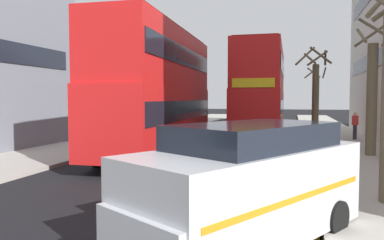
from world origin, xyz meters
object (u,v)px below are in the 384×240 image
at_px(taxi_minivan, 245,185).
at_px(pedestrian_far, 355,125).
at_px(double_decker_bus_away, 158,88).
at_px(double_decker_bus_oncoming, 261,91).

xyz_separation_m(taxi_minivan, pedestrian_far, (4.31, 17.61, -0.08)).
bearing_deg(taxi_minivan, double_decker_bus_away, 117.94).
bearing_deg(double_decker_bus_oncoming, taxi_minivan, -86.21).
xyz_separation_m(double_decker_bus_away, taxi_minivan, (5.07, -9.57, -1.96)).
relative_size(taxi_minivan, pedestrian_far, 3.14).
height_order(double_decker_bus_away, double_decker_bus_oncoming, same).
height_order(double_decker_bus_oncoming, pedestrian_far, double_decker_bus_oncoming).
relative_size(double_decker_bus_away, pedestrian_far, 6.72).
bearing_deg(taxi_minivan, pedestrian_far, 76.24).
distance_m(taxi_minivan, pedestrian_far, 18.13).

